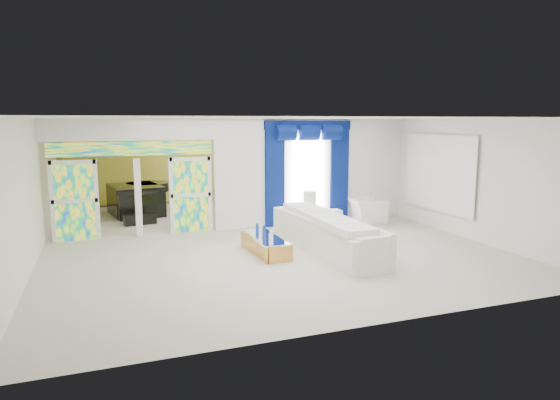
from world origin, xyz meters
name	(u,v)px	position (x,y,z in m)	size (l,w,h in m)	color
floor	(253,235)	(0.00, 0.00, 0.00)	(12.00, 12.00, 0.00)	#B7AF9E
dividing_wall	(314,171)	(2.15, 1.00, 1.50)	(5.70, 0.18, 3.00)	white
dividing_header	(132,130)	(-2.85, 1.00, 2.73)	(4.30, 0.18, 0.55)	white
stained_panel_left	(75,201)	(-4.28, 1.00, 1.00)	(0.95, 0.04, 2.00)	#994C3F
stained_panel_right	(191,195)	(-1.42, 1.00, 1.00)	(0.95, 0.04, 2.00)	#994C3F
stained_transom	(133,149)	(-2.85, 1.00, 2.25)	(4.00, 0.05, 0.35)	#994C3F
window_pane	(307,174)	(1.90, 0.90, 1.45)	(1.00, 0.02, 2.30)	white
blue_drape_left	(275,177)	(0.90, 0.87, 1.40)	(0.55, 0.10, 2.80)	#030541
blue_drape_right	(339,174)	(2.90, 0.87, 1.40)	(0.55, 0.10, 2.80)	#030541
blue_pelmet	(308,125)	(1.90, 0.87, 2.82)	(2.60, 0.12, 0.25)	#030541
wall_mirror	(439,173)	(4.94, -1.00, 1.55)	(0.04, 2.70, 1.90)	white
gold_curtains	(206,161)	(0.00, 5.90, 1.50)	(9.70, 0.12, 2.90)	gold
white_sofa	(326,235)	(1.10, -2.06, 0.37)	(0.84, 3.90, 0.74)	white
coffee_table	(266,245)	(-0.25, -1.76, 0.19)	(0.56, 1.67, 0.37)	#C38C3C
console_table	(319,218)	(2.11, 0.52, 0.21)	(1.28, 0.41, 0.43)	white
table_lamp	(310,201)	(1.81, 0.52, 0.72)	(0.36, 0.36, 0.58)	silver
armchair	(366,210)	(3.59, 0.47, 0.35)	(1.08, 0.95, 0.70)	white
grand_piano	(136,200)	(-2.66, 4.05, 0.47)	(1.42, 1.86, 0.94)	black
piano_bench	(140,219)	(-2.66, 2.45, 0.15)	(0.89, 0.34, 0.30)	black
tv_console	(68,210)	(-4.58, 3.17, 0.40)	(0.55, 0.50, 0.80)	tan
chandelier	(146,131)	(-2.30, 3.40, 2.65)	(0.60, 0.60, 0.60)	gold
decanters	(264,233)	(-0.25, -1.68, 0.45)	(0.17, 0.91, 0.24)	#163899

